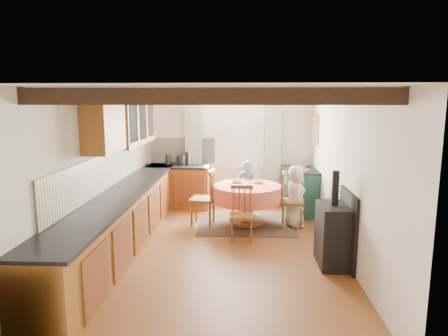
# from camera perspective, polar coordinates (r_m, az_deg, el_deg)

# --- Properties ---
(floor) EXTENTS (3.60, 5.50, 0.00)m
(floor) POSITION_cam_1_polar(r_m,az_deg,el_deg) (6.16, -0.38, -11.88)
(floor) COLOR brown
(floor) RESTS_ON ground
(ceiling) EXTENTS (3.60, 5.50, 0.00)m
(ceiling) POSITION_cam_1_polar(r_m,az_deg,el_deg) (5.73, -0.41, 11.04)
(ceiling) COLOR white
(ceiling) RESTS_ON ground
(wall_back) EXTENTS (3.60, 0.00, 2.40)m
(wall_back) POSITION_cam_1_polar(r_m,az_deg,el_deg) (8.54, 0.65, 2.54)
(wall_back) COLOR silver
(wall_back) RESTS_ON ground
(wall_front) EXTENTS (3.60, 0.00, 2.40)m
(wall_front) POSITION_cam_1_polar(r_m,az_deg,el_deg) (3.17, -3.26, -9.98)
(wall_front) COLOR silver
(wall_front) RESTS_ON ground
(wall_left) EXTENTS (0.00, 5.50, 2.40)m
(wall_left) POSITION_cam_1_polar(r_m,az_deg,el_deg) (6.20, -17.26, -0.65)
(wall_left) COLOR silver
(wall_left) RESTS_ON ground
(wall_right) EXTENTS (0.00, 5.50, 2.40)m
(wall_right) POSITION_cam_1_polar(r_m,az_deg,el_deg) (6.00, 17.03, -0.96)
(wall_right) COLOR silver
(wall_right) RESTS_ON ground
(beam_a) EXTENTS (3.60, 0.16, 0.16)m
(beam_a) POSITION_cam_1_polar(r_m,az_deg,el_deg) (3.73, -2.19, 10.35)
(beam_a) COLOR #382113
(beam_a) RESTS_ON ceiling
(beam_b) EXTENTS (3.60, 0.16, 0.16)m
(beam_b) POSITION_cam_1_polar(r_m,az_deg,el_deg) (4.73, -1.11, 10.22)
(beam_b) COLOR #382113
(beam_b) RESTS_ON ceiling
(beam_c) EXTENTS (3.60, 0.16, 0.16)m
(beam_c) POSITION_cam_1_polar(r_m,az_deg,el_deg) (5.73, -0.41, 10.14)
(beam_c) COLOR #382113
(beam_c) RESTS_ON ceiling
(beam_d) EXTENTS (3.60, 0.16, 0.16)m
(beam_d) POSITION_cam_1_polar(r_m,az_deg,el_deg) (6.73, 0.09, 10.08)
(beam_d) COLOR #382113
(beam_d) RESTS_ON ceiling
(beam_e) EXTENTS (3.60, 0.16, 0.16)m
(beam_e) POSITION_cam_1_polar(r_m,az_deg,el_deg) (7.73, 0.45, 10.03)
(beam_e) COLOR #382113
(beam_e) RESTS_ON ceiling
(splash_left) EXTENTS (0.02, 4.50, 0.55)m
(splash_left) POSITION_cam_1_polar(r_m,az_deg,el_deg) (6.47, -16.19, -0.18)
(splash_left) COLOR beige
(splash_left) RESTS_ON wall_left
(splash_back) EXTENTS (1.40, 0.02, 0.55)m
(splash_back) POSITION_cam_1_polar(r_m,az_deg,el_deg) (8.62, -6.01, 2.55)
(splash_back) COLOR beige
(splash_back) RESTS_ON wall_back
(base_cabinet_left) EXTENTS (0.60, 5.30, 0.88)m
(base_cabinet_left) POSITION_cam_1_polar(r_m,az_deg,el_deg) (6.28, -14.31, -7.53)
(base_cabinet_left) COLOR #905921
(base_cabinet_left) RESTS_ON floor
(base_cabinet_back) EXTENTS (1.30, 0.60, 0.88)m
(base_cabinet_back) POSITION_cam_1_polar(r_m,az_deg,el_deg) (8.48, -6.55, -2.79)
(base_cabinet_back) COLOR #905921
(base_cabinet_back) RESTS_ON floor
(worktop_left) EXTENTS (0.64, 5.30, 0.04)m
(worktop_left) POSITION_cam_1_polar(r_m,az_deg,el_deg) (6.15, -14.31, -3.44)
(worktop_left) COLOR black
(worktop_left) RESTS_ON base_cabinet_left
(worktop_back) EXTENTS (1.30, 0.64, 0.04)m
(worktop_back) POSITION_cam_1_polar(r_m,az_deg,el_deg) (8.38, -6.63, 0.26)
(worktop_back) COLOR black
(worktop_back) RESTS_ON base_cabinet_back
(wall_cabinet_glass) EXTENTS (0.34, 1.80, 0.90)m
(wall_cabinet_glass) POSITION_cam_1_polar(r_m,az_deg,el_deg) (7.20, -13.00, 6.94)
(wall_cabinet_glass) COLOR #905921
(wall_cabinet_glass) RESTS_ON wall_left
(wall_cabinet_solid) EXTENTS (0.34, 0.90, 0.70)m
(wall_cabinet_solid) POSITION_cam_1_polar(r_m,az_deg,el_deg) (5.77, -17.03, 5.64)
(wall_cabinet_solid) COLOR #905921
(wall_cabinet_solid) RESTS_ON wall_left
(window_frame) EXTENTS (1.34, 0.03, 1.54)m
(window_frame) POSITION_cam_1_polar(r_m,az_deg,el_deg) (8.48, 1.33, 5.20)
(window_frame) COLOR white
(window_frame) RESTS_ON wall_back
(window_pane) EXTENTS (1.20, 0.01, 1.40)m
(window_pane) POSITION_cam_1_polar(r_m,az_deg,el_deg) (8.49, 1.33, 5.20)
(window_pane) COLOR white
(window_pane) RESTS_ON wall_back
(curtain_left) EXTENTS (0.35, 0.10, 2.10)m
(curtain_left) POSITION_cam_1_polar(r_m,az_deg,el_deg) (8.52, -4.42, 1.81)
(curtain_left) COLOR #8CA584
(curtain_left) RESTS_ON wall_back
(curtain_right) EXTENTS (0.35, 0.10, 2.10)m
(curtain_right) POSITION_cam_1_polar(r_m,az_deg,el_deg) (8.47, 7.06, 1.72)
(curtain_right) COLOR #8CA584
(curtain_right) RESTS_ON wall_back
(curtain_rod) EXTENTS (2.00, 0.03, 0.03)m
(curtain_rod) POSITION_cam_1_polar(r_m,az_deg,el_deg) (8.37, 1.33, 9.25)
(curtain_rod) COLOR black
(curtain_rod) RESTS_ON wall_back
(wall_picture) EXTENTS (0.04, 0.50, 0.60)m
(wall_picture) POSITION_cam_1_polar(r_m,az_deg,el_deg) (8.17, 13.10, 5.48)
(wall_picture) COLOR gold
(wall_picture) RESTS_ON wall_right
(wall_plate) EXTENTS (0.30, 0.02, 0.30)m
(wall_plate) POSITION_cam_1_polar(r_m,az_deg,el_deg) (8.49, 7.79, 5.80)
(wall_plate) COLOR silver
(wall_plate) RESTS_ON wall_back
(rug) EXTENTS (1.75, 1.36, 0.01)m
(rug) POSITION_cam_1_polar(r_m,az_deg,el_deg) (7.37, 3.34, -8.17)
(rug) COLOR brown
(rug) RESTS_ON floor
(dining_table) EXTENTS (1.24, 1.24, 0.75)m
(dining_table) POSITION_cam_1_polar(r_m,az_deg,el_deg) (7.27, 3.36, -5.41)
(dining_table) COLOR #F6593D
(dining_table) RESTS_ON floor
(chair_near) EXTENTS (0.39, 0.41, 0.90)m
(chair_near) POSITION_cam_1_polar(r_m,az_deg,el_deg) (6.45, 2.58, -6.65)
(chair_near) COLOR brown
(chair_near) RESTS_ON floor
(chair_left) EXTENTS (0.51, 0.49, 1.04)m
(chair_left) POSITION_cam_1_polar(r_m,az_deg,el_deg) (7.27, -3.12, -4.22)
(chair_left) COLOR brown
(chair_left) RESTS_ON floor
(chair_right) EXTENTS (0.50, 0.48, 1.00)m
(chair_right) POSITION_cam_1_polar(r_m,az_deg,el_deg) (7.25, 9.89, -4.53)
(chair_right) COLOR brown
(chair_right) RESTS_ON floor
(aga_range) EXTENTS (0.65, 1.01, 0.93)m
(aga_range) POSITION_cam_1_polar(r_m,az_deg,el_deg) (8.13, 10.90, -3.27)
(aga_range) COLOR #1B3E34
(aga_range) RESTS_ON floor
(cast_iron_stove) EXTENTS (0.40, 0.67, 1.34)m
(cast_iron_stove) POSITION_cam_1_polar(r_m,az_deg,el_deg) (5.66, 15.66, -7.07)
(cast_iron_stove) COLOR black
(cast_iron_stove) RESTS_ON floor
(child_far) EXTENTS (0.44, 0.32, 1.10)m
(child_far) POSITION_cam_1_polar(r_m,az_deg,el_deg) (7.86, 3.33, -2.91)
(child_far) COLOR #49606C
(child_far) RESTS_ON floor
(child_right) EXTENTS (0.43, 0.59, 1.12)m
(child_right) POSITION_cam_1_polar(r_m,az_deg,el_deg) (7.26, 10.29, -4.04)
(child_right) COLOR beige
(child_right) RESTS_ON floor
(bowl_a) EXTENTS (0.29, 0.29, 0.05)m
(bowl_a) POSITION_cam_1_polar(r_m,az_deg,el_deg) (7.40, 5.01, -1.98)
(bowl_a) COLOR silver
(bowl_a) RESTS_ON dining_table
(bowl_b) EXTENTS (0.21, 0.21, 0.06)m
(bowl_b) POSITION_cam_1_polar(r_m,az_deg,el_deg) (7.39, 1.84, -1.90)
(bowl_b) COLOR silver
(bowl_b) RESTS_ON dining_table
(cup) EXTENTS (0.14, 0.14, 0.09)m
(cup) POSITION_cam_1_polar(r_m,az_deg,el_deg) (6.91, 3.69, -2.61)
(cup) COLOR silver
(cup) RESTS_ON dining_table
(canister_tall) EXTENTS (0.13, 0.13, 0.22)m
(canister_tall) POSITION_cam_1_polar(r_m,az_deg,el_deg) (8.44, -8.08, 1.20)
(canister_tall) COLOR #262628
(canister_tall) RESTS_ON worktop_back
(canister_wide) EXTENTS (0.18, 0.18, 0.20)m
(canister_wide) POSITION_cam_1_polar(r_m,az_deg,el_deg) (8.44, -6.26, 1.17)
(canister_wide) COLOR #262628
(canister_wide) RESTS_ON worktop_back
(canister_slim) EXTENTS (0.10, 0.10, 0.29)m
(canister_slim) POSITION_cam_1_polar(r_m,az_deg,el_deg) (8.31, -5.26, 1.35)
(canister_slim) COLOR #262628
(canister_slim) RESTS_ON worktop_back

